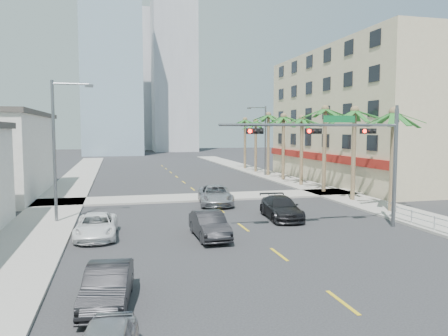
% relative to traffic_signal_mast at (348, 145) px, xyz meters
% --- Properties ---
extents(ground, '(260.00, 260.00, 0.00)m').
position_rel_traffic_signal_mast_xyz_m(ground, '(-5.78, -7.95, -5.06)').
color(ground, '#262628').
rests_on(ground, ground).
extents(sidewalk_right, '(4.00, 120.00, 0.15)m').
position_rel_traffic_signal_mast_xyz_m(sidewalk_right, '(6.22, 12.05, -4.99)').
color(sidewalk_right, gray).
rests_on(sidewalk_right, ground).
extents(sidewalk_left, '(4.00, 120.00, 0.15)m').
position_rel_traffic_signal_mast_xyz_m(sidewalk_left, '(-17.78, 12.05, -4.99)').
color(sidewalk_left, gray).
rests_on(sidewalk_left, ground).
extents(sidewalk_cross, '(80.00, 4.00, 0.15)m').
position_rel_traffic_signal_mast_xyz_m(sidewalk_cross, '(-5.78, 14.05, -4.99)').
color(sidewalk_cross, gray).
rests_on(sidewalk_cross, ground).
extents(building_right, '(15.25, 28.00, 15.00)m').
position_rel_traffic_signal_mast_xyz_m(building_right, '(16.21, 22.05, 2.43)').
color(building_right, '#C6B48B').
rests_on(building_right, ground).
extents(tower_far_left, '(14.00, 14.00, 48.00)m').
position_rel_traffic_signal_mast_xyz_m(tower_far_left, '(-13.78, 87.05, 18.94)').
color(tower_far_left, '#99B2C6').
rests_on(tower_far_left, ground).
extents(tower_far_right, '(12.00, 12.00, 60.00)m').
position_rel_traffic_signal_mast_xyz_m(tower_far_right, '(3.22, 102.05, 24.94)').
color(tower_far_right, '#ADADB2').
rests_on(tower_far_right, ground).
extents(tower_far_center, '(16.00, 16.00, 42.00)m').
position_rel_traffic_signal_mast_xyz_m(tower_far_center, '(-8.78, 117.05, 15.94)').
color(tower_far_center, '#ADADB2').
rests_on(tower_far_center, ground).
extents(traffic_signal_mast, '(11.12, 0.54, 7.20)m').
position_rel_traffic_signal_mast_xyz_m(traffic_signal_mast, '(0.00, 0.00, 0.00)').
color(traffic_signal_mast, slate).
rests_on(traffic_signal_mast, ground).
extents(palm_tree_0, '(4.80, 4.80, 7.80)m').
position_rel_traffic_signal_mast_xyz_m(palm_tree_0, '(5.82, 4.05, 2.02)').
color(palm_tree_0, brown).
rests_on(palm_tree_0, ground).
extents(palm_tree_1, '(4.80, 4.80, 8.16)m').
position_rel_traffic_signal_mast_xyz_m(palm_tree_1, '(5.82, 9.25, 2.37)').
color(palm_tree_1, brown).
rests_on(palm_tree_1, ground).
extents(palm_tree_2, '(4.80, 4.80, 8.52)m').
position_rel_traffic_signal_mast_xyz_m(palm_tree_2, '(5.82, 14.45, 2.72)').
color(palm_tree_2, brown).
rests_on(palm_tree_2, ground).
extents(palm_tree_3, '(4.80, 4.80, 7.80)m').
position_rel_traffic_signal_mast_xyz_m(palm_tree_3, '(5.82, 19.65, 2.02)').
color(palm_tree_3, brown).
rests_on(palm_tree_3, ground).
extents(palm_tree_4, '(4.80, 4.80, 8.16)m').
position_rel_traffic_signal_mast_xyz_m(palm_tree_4, '(5.82, 24.85, 2.37)').
color(palm_tree_4, brown).
rests_on(palm_tree_4, ground).
extents(palm_tree_5, '(4.80, 4.80, 8.52)m').
position_rel_traffic_signal_mast_xyz_m(palm_tree_5, '(5.82, 30.05, 2.72)').
color(palm_tree_5, brown).
rests_on(palm_tree_5, ground).
extents(palm_tree_6, '(4.80, 4.80, 7.80)m').
position_rel_traffic_signal_mast_xyz_m(palm_tree_6, '(5.82, 35.25, 2.02)').
color(palm_tree_6, brown).
rests_on(palm_tree_6, ground).
extents(palm_tree_7, '(4.80, 4.80, 8.16)m').
position_rel_traffic_signal_mast_xyz_m(palm_tree_7, '(5.82, 40.45, 2.37)').
color(palm_tree_7, brown).
rests_on(palm_tree_7, ground).
extents(streetlight_left, '(2.55, 0.25, 9.00)m').
position_rel_traffic_signal_mast_xyz_m(streetlight_left, '(-16.78, 6.05, -0.00)').
color(streetlight_left, slate).
rests_on(streetlight_left, ground).
extents(streetlight_right, '(2.55, 0.25, 9.00)m').
position_rel_traffic_signal_mast_xyz_m(streetlight_right, '(5.21, 30.05, -0.00)').
color(streetlight_right, slate).
rests_on(streetlight_right, ground).
extents(guardrail, '(0.08, 8.08, 1.00)m').
position_rel_traffic_signal_mast_xyz_m(guardrail, '(4.52, -1.95, -4.39)').
color(guardrail, silver).
rests_on(guardrail, ground).
extents(car_parked_mid, '(1.88, 4.26, 1.36)m').
position_rel_traffic_signal_mast_xyz_m(car_parked_mid, '(-13.58, -8.26, -4.38)').
color(car_parked_mid, black).
rests_on(car_parked_mid, ground).
extents(car_parked_far, '(2.29, 4.74, 1.30)m').
position_rel_traffic_signal_mast_xyz_m(car_parked_far, '(-14.36, 1.55, -4.41)').
color(car_parked_far, white).
rests_on(car_parked_far, ground).
extents(car_lane_left, '(1.63, 4.43, 1.45)m').
position_rel_traffic_signal_mast_xyz_m(car_lane_left, '(-8.34, -0.05, -4.34)').
color(car_lane_left, black).
rests_on(car_lane_left, ground).
extents(car_lane_center, '(3.23, 5.78, 1.53)m').
position_rel_traffic_signal_mast_xyz_m(car_lane_center, '(-5.62, 10.45, -4.30)').
color(car_lane_center, '#B2B2B7').
rests_on(car_lane_center, ground).
extents(car_lane_right, '(2.47, 5.21, 1.47)m').
position_rel_traffic_signal_mast_xyz_m(car_lane_right, '(-2.58, 3.99, -4.33)').
color(car_lane_right, black).
rests_on(car_lane_right, ground).
extents(pedestrian, '(0.70, 0.65, 1.61)m').
position_rel_traffic_signal_mast_xyz_m(pedestrian, '(4.52, 1.93, -4.11)').
color(pedestrian, silver).
rests_on(pedestrian, sidewalk_right).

